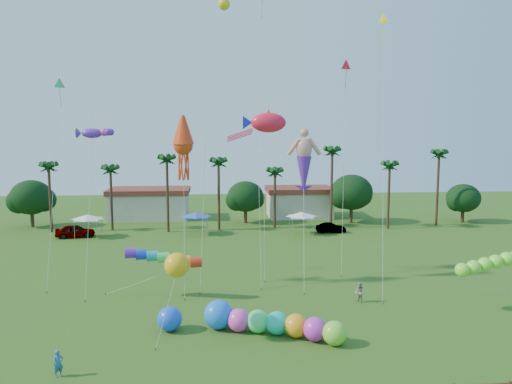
{
  "coord_description": "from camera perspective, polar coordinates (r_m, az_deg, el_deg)",
  "views": [
    {
      "loc": [
        -2.91,
        -29.34,
        13.85
      ],
      "look_at": [
        0.0,
        10.0,
        9.0
      ],
      "focal_mm": 35.0,
      "sensor_mm": 36.0,
      "label": 1
    }
  ],
  "objects": [
    {
      "name": "caterpillar_inflatable",
      "position": [
        35.15,
        1.37,
        -14.68
      ],
      "size": [
        9.66,
        5.42,
        2.05
      ],
      "rotation": [
        0.0,
        0.0,
        -0.4
      ],
      "color": "#FF43C1",
      "rests_on": "ground"
    },
    {
      "name": "rainbow_tube",
      "position": [
        41.52,
        -9.12,
        -7.97
      ],
      "size": [
        9.41,
        2.39,
        3.62
      ],
      "color": "red",
      "rests_on": "ground"
    },
    {
      "name": "buildings_row",
      "position": [
        80.22,
        -4.32,
        -1.51
      ],
      "size": [
        35.0,
        7.0,
        4.0
      ],
      "color": "beige",
      "rests_on": "ground"
    },
    {
      "name": "merman_kite",
      "position": [
        45.32,
        5.51,
        3.17
      ],
      "size": [
        2.51,
        4.95,
        13.58
      ],
      "color": "#DD8C7E",
      "rests_on": "ground"
    },
    {
      "name": "delta_kite_red",
      "position": [
        50.6,
        10.26,
        13.66
      ],
      "size": [
        1.57,
        3.69,
        20.76
      ],
      "color": "#FD1C2F",
      "rests_on": "ground"
    },
    {
      "name": "fish_kite",
      "position": [
        47.05,
        1.45,
        7.93
      ],
      "size": [
        5.07,
        5.6,
        15.65
      ],
      "color": "#F41B38",
      "rests_on": "ground"
    },
    {
      "name": "squid_kite",
      "position": [
        43.47,
        -8.32,
        5.28
      ],
      "size": [
        2.13,
        4.5,
        15.27
      ],
      "color": "red",
      "rests_on": "ground"
    },
    {
      "name": "car_a",
      "position": [
        69.43,
        -19.97,
        -4.22
      ],
      "size": [
        5.18,
        2.73,
        1.68
      ],
      "primitive_type": "imported",
      "rotation": [
        0.0,
        0.0,
        1.73
      ],
      "color": "#4C4C54",
      "rests_on": "ground"
    },
    {
      "name": "delta_kite_yellow",
      "position": [
        45.03,
        14.33,
        17.86
      ],
      "size": [
        1.27,
        4.79,
        23.64
      ],
      "color": "#DDEB18",
      "rests_on": "ground"
    },
    {
      "name": "spectator_b",
      "position": [
        42.02,
        11.76,
        -11.18
      ],
      "size": [
        0.94,
        1.01,
        1.67
      ],
      "primitive_type": "imported",
      "rotation": [
        0.0,
        0.0,
        -1.09
      ],
      "color": "gray",
      "rests_on": "ground"
    },
    {
      "name": "tent_row",
      "position": [
        66.68,
        -6.84,
        -2.63
      ],
      "size": [
        31.0,
        4.0,
        0.6
      ],
      "color": "white",
      "rests_on": "ground"
    },
    {
      "name": "spectator_a",
      "position": [
        31.81,
        -21.66,
        -17.77
      ],
      "size": [
        0.68,
        0.65,
        1.56
      ],
      "primitive_type": "imported",
      "rotation": [
        0.0,
        0.0,
        0.68
      ],
      "color": "#2B6598",
      "rests_on": "ground"
    },
    {
      "name": "tree_line",
      "position": [
        74.24,
        0.81,
        -0.4
      ],
      "size": [
        69.46,
        8.91,
        11.0
      ],
      "color": "#3A2819",
      "rests_on": "ground"
    },
    {
      "name": "orange_ball_kite",
      "position": [
        32.72,
        -9.03,
        -8.26
      ],
      "size": [
        2.44,
        2.03,
        6.09
      ],
      "color": "#FFB014",
      "rests_on": "ground"
    },
    {
      "name": "delta_kite_green",
      "position": [
        49.27,
        -21.55,
        11.03
      ],
      "size": [
        1.17,
        4.88,
        18.63
      ],
      "color": "#31D379",
      "rests_on": "ground"
    },
    {
      "name": "blue_ball",
      "position": [
        36.23,
        -9.85,
        -14.1
      ],
      "size": [
        1.73,
        1.73,
        1.73
      ],
      "primitive_type": "sphere",
      "color": "blue",
      "rests_on": "ground"
    },
    {
      "name": "car_b",
      "position": [
        69.06,
        8.56,
        -4.08
      ],
      "size": [
        4.03,
        1.46,
        1.32
      ],
      "primitive_type": "imported",
      "rotation": [
        0.0,
        0.0,
        1.56
      ],
      "color": "#4C4C54",
      "rests_on": "ground"
    },
    {
      "name": "delta_kite_blue",
      "position": [
        50.1,
        0.71,
        20.91
      ],
      "size": [
        1.18,
        4.65,
        27.08
      ],
      "color": "blue",
      "rests_on": "ground"
    },
    {
      "name": "green_worm",
      "position": [
        41.6,
        22.5,
        -8.25
      ],
      "size": [
        9.35,
        2.05,
        3.94
      ],
      "color": "#7AFA37",
      "rests_on": "ground"
    },
    {
      "name": "ground",
      "position": [
        32.58,
        1.37,
        -18.15
      ],
      "size": [
        160.0,
        160.0,
        0.0
      ],
      "primitive_type": "plane",
      "color": "#285116",
      "rests_on": "ground"
    },
    {
      "name": "lobster_kite",
      "position": [
        45.05,
        -18.23,
        6.39
      ],
      "size": [
        3.41,
        4.8,
        14.26
      ],
      "color": "#6826C2",
      "rests_on": "ground"
    }
  ]
}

